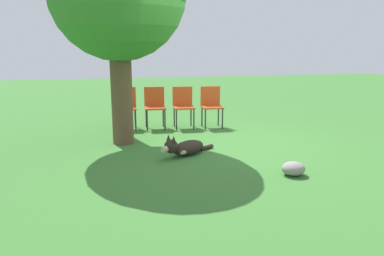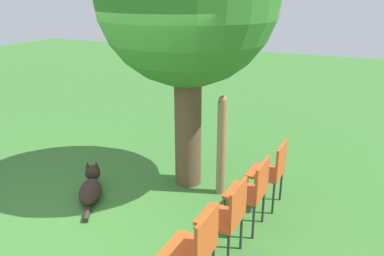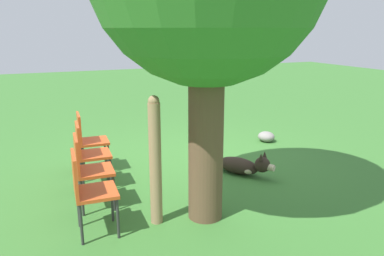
% 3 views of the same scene
% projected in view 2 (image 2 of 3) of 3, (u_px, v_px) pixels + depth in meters
% --- Properties ---
extents(ground_plane, '(30.00, 30.00, 0.00)m').
position_uv_depth(ground_plane, '(95.00, 230.00, 4.53)').
color(ground_plane, '#38702D').
extents(dog, '(0.71, 1.02, 0.40)m').
position_uv_depth(dog, '(91.00, 187.00, 5.24)').
color(dog, '#2D231C').
rests_on(dog, ground_plane).
extents(fence_post, '(0.13, 0.13, 1.43)m').
position_uv_depth(fence_post, '(222.00, 146.00, 5.13)').
color(fence_post, '#937551').
rests_on(fence_post, ground_plane).
extents(red_chair_0, '(0.44, 0.46, 0.89)m').
position_uv_depth(red_chair_0, '(195.00, 246.00, 3.41)').
color(red_chair_0, '#D14C1E').
rests_on(red_chair_0, ground_plane).
extents(red_chair_1, '(0.44, 0.46, 0.89)m').
position_uv_depth(red_chair_1, '(227.00, 214.00, 3.90)').
color(red_chair_1, '#D14C1E').
rests_on(red_chair_1, ground_plane).
extents(red_chair_2, '(0.44, 0.46, 0.89)m').
position_uv_depth(red_chair_2, '(252.00, 189.00, 4.39)').
color(red_chair_2, '#D14C1E').
rests_on(red_chair_2, ground_plane).
extents(red_chair_3, '(0.44, 0.46, 0.89)m').
position_uv_depth(red_chair_3, '(272.00, 169.00, 4.89)').
color(red_chair_3, '#D14C1E').
rests_on(red_chair_3, ground_plane).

